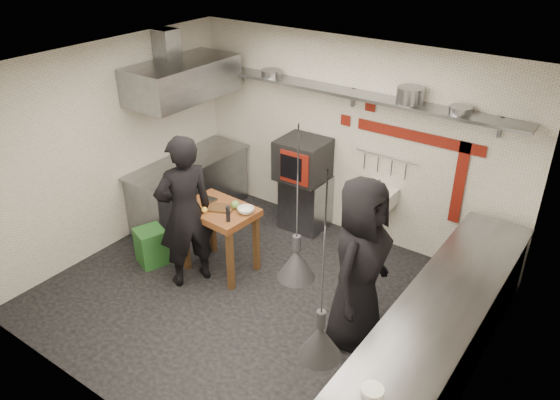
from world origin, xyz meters
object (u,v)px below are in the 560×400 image
Objects in this scene: green_bin at (151,246)px; chef_left at (185,212)px; chef_right at (359,265)px; combi_oven at (303,159)px; prep_table at (221,239)px; oven_stand at (306,202)px.

chef_left reaches higher than green_bin.
green_bin is 0.26× the size of chef_right.
chef_left is at bearing -103.39° from combi_oven.
combi_oven is 1.67m from prep_table.
combi_oven is 0.34× the size of chef_left.
chef_left is at bearing 1.18° from green_bin.
chef_right is at bearing 5.52° from green_bin.
oven_stand is 1.60× the size of green_bin.
chef_right is (2.23, 0.27, -0.01)m from chef_left.
green_bin is 0.25× the size of chef_left.
chef_left is (0.69, 0.01, 0.74)m from green_bin.
chef_left is (-0.42, -1.95, -0.10)m from combi_oven.
prep_table is 0.69m from chef_left.
oven_stand is at bearing 83.17° from prep_table.
chef_left reaches higher than combi_oven.
chef_left is at bearing -104.41° from oven_stand.
combi_oven is 2.47m from chef_right.
green_bin is 0.54× the size of prep_table.
chef_left is 1.01× the size of chef_right.
green_bin is 1.01m from chef_left.
prep_table is (-0.29, -1.57, 0.06)m from oven_stand.
green_bin is at bearing -65.04° from chef_left.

